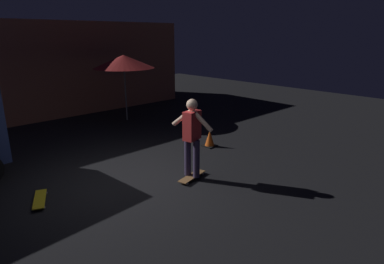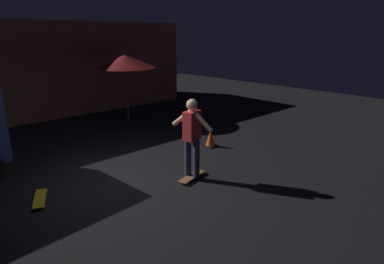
# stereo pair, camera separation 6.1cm
# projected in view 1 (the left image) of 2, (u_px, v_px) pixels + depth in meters

# --- Properties ---
(ground_plane) EXTENTS (28.00, 28.00, 0.00)m
(ground_plane) POSITION_uv_depth(u_px,v_px,m) (124.00, 183.00, 6.82)
(ground_plane) COLOR black
(low_building) EXTENTS (12.28, 3.97, 3.45)m
(low_building) POSITION_uv_depth(u_px,v_px,m) (20.00, 68.00, 12.52)
(low_building) COLOR #B76B4C
(low_building) RESTS_ON ground_plane
(patio_umbrella) EXTENTS (2.10, 2.10, 2.30)m
(patio_umbrella) POSITION_uv_depth(u_px,v_px,m) (124.00, 62.00, 11.24)
(patio_umbrella) COLOR slate
(patio_umbrella) RESTS_ON ground_plane
(skateboard_ridden) EXTENTS (0.80, 0.37, 0.07)m
(skateboard_ridden) POSITION_uv_depth(u_px,v_px,m) (192.00, 176.00, 7.00)
(skateboard_ridden) COLOR olive
(skateboard_ridden) RESTS_ON ground_plane
(skateboard_spare) EXTENTS (0.50, 0.79, 0.07)m
(skateboard_spare) POSITION_uv_depth(u_px,v_px,m) (40.00, 199.00, 6.03)
(skateboard_spare) COLOR gold
(skateboard_spare) RESTS_ON ground_plane
(skater) EXTENTS (0.42, 0.98, 1.67)m
(skater) POSITION_uv_depth(u_px,v_px,m) (192.00, 133.00, 6.72)
(skater) COLOR #382D4C
(skater) RESTS_ON skateboard_ridden
(traffic_cone) EXTENTS (0.34, 0.34, 0.46)m
(traffic_cone) POSITION_uv_depth(u_px,v_px,m) (210.00, 139.00, 8.99)
(traffic_cone) COLOR black
(traffic_cone) RESTS_ON ground_plane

